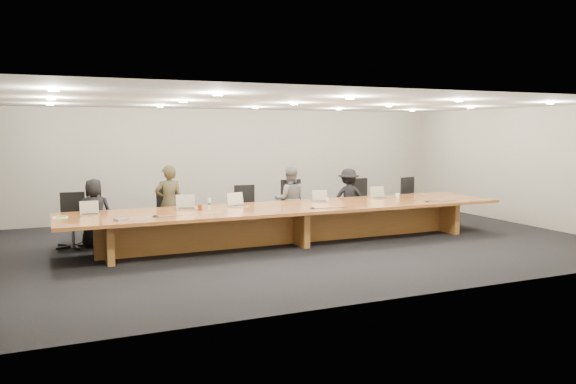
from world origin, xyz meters
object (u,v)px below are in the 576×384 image
(water_bottle, at_px, (209,204))
(av_box, at_px, (121,219))
(mic_left, at_px, (155,216))
(mic_center, at_px, (313,208))
(chair_mid_left, at_px, (246,209))
(chair_right, at_px, (366,201))
(chair_far_right, at_px, (414,199))
(person_d, at_px, (348,198))
(conference_table, at_px, (294,217))
(paper_cup_near, at_px, (327,200))
(paper_cup_far, at_px, (398,196))
(chair_far_left, at_px, (72,220))
(laptop_b, at_px, (186,202))
(mic_right, at_px, (427,201))
(laptop_a, at_px, (90,208))
(laptop_d, at_px, (321,196))
(laptop_e, at_px, (380,192))
(chair_left, at_px, (171,214))
(person_c, at_px, (290,200))
(amber_mug, at_px, (200,208))
(person_b, at_px, (169,203))
(person_a, at_px, (95,213))
(laptop_c, at_px, (238,199))
(chair_mid_right, at_px, (295,205))

(water_bottle, xyz_separation_m, av_box, (-1.73, -0.73, -0.09))
(mic_left, bearing_deg, mic_center, -3.72)
(chair_mid_left, bearing_deg, chair_right, 7.88)
(chair_far_right, distance_m, person_d, 1.84)
(conference_table, xyz_separation_m, paper_cup_near, (0.91, 0.31, 0.27))
(paper_cup_far, distance_m, mic_center, 2.65)
(chair_far_left, bearing_deg, laptop_b, -17.13)
(water_bottle, height_order, mic_right, water_bottle)
(chair_far_right, distance_m, mic_center, 4.04)
(conference_table, relative_size, water_bottle, 44.60)
(laptop_a, height_order, laptop_d, laptop_a)
(chair_far_left, xyz_separation_m, laptop_e, (6.36, -0.89, 0.35))
(laptop_d, relative_size, laptop_e, 0.91)
(conference_table, height_order, laptop_e, laptop_e)
(water_bottle, xyz_separation_m, mic_left, (-1.14, -0.60, -0.08))
(laptop_b, xyz_separation_m, mic_center, (2.25, -0.91, -0.13))
(chair_left, height_order, chair_mid_left, chair_mid_left)
(paper_cup_near, relative_size, mic_left, 0.62)
(conference_table, distance_m, chair_mid_left, 1.42)
(chair_mid_left, xyz_separation_m, paper_cup_far, (3.23, -1.02, 0.26))
(chair_far_right, height_order, person_c, person_c)
(chair_left, distance_m, mic_right, 5.37)
(amber_mug, bearing_deg, conference_table, -4.17)
(person_b, relative_size, water_bottle, 7.73)
(mic_left, bearing_deg, chair_far_right, 13.12)
(person_a, bearing_deg, chair_far_left, 2.01)
(person_b, height_order, person_c, person_b)
(person_c, distance_m, water_bottle, 2.26)
(mic_center, bearing_deg, mic_left, 176.28)
(mic_left, bearing_deg, av_box, -167.86)
(av_box, height_order, mic_left, mic_left)
(amber_mug, bearing_deg, chair_far_right, 10.56)
(chair_far_left, xyz_separation_m, laptop_c, (3.06, -0.89, 0.35))
(conference_table, xyz_separation_m, mic_right, (2.84, -0.56, 0.24))
(chair_left, xyz_separation_m, laptop_c, (1.14, -0.97, 0.35))
(chair_mid_right, distance_m, laptop_a, 4.58)
(person_d, bearing_deg, chair_far_left, 16.69)
(laptop_e, height_order, mic_right, laptop_e)
(paper_cup_far, xyz_separation_m, av_box, (-6.08, -0.76, -0.04))
(chair_left, xyz_separation_m, chair_right, (4.67, -0.00, 0.03))
(chair_right, bearing_deg, chair_far_left, 167.41)
(chair_right, relative_size, laptop_c, 3.15)
(mic_center, bearing_deg, laptop_e, 22.96)
(av_box, bearing_deg, person_b, 31.52)
(chair_left, bearing_deg, chair_far_right, -13.34)
(chair_far_left, distance_m, av_box, 1.87)
(conference_table, relative_size, chair_left, 8.35)
(amber_mug, distance_m, mic_center, 2.15)
(conference_table, relative_size, chair_far_right, 8.02)
(conference_table, bearing_deg, amber_mug, 175.83)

